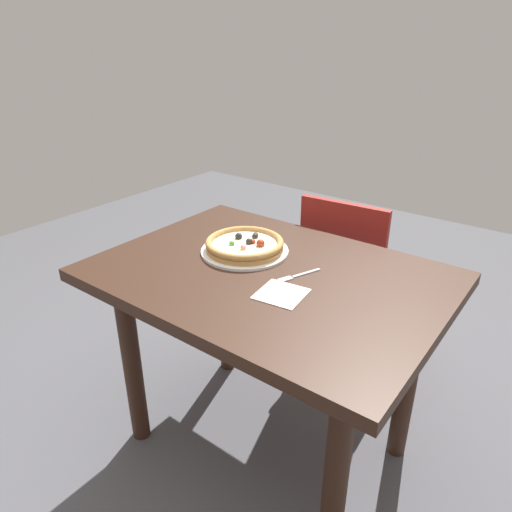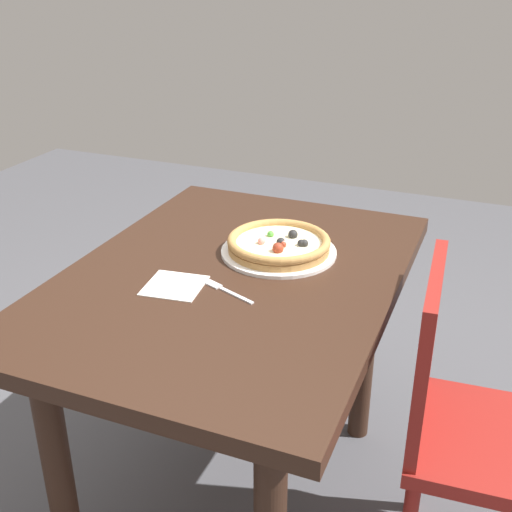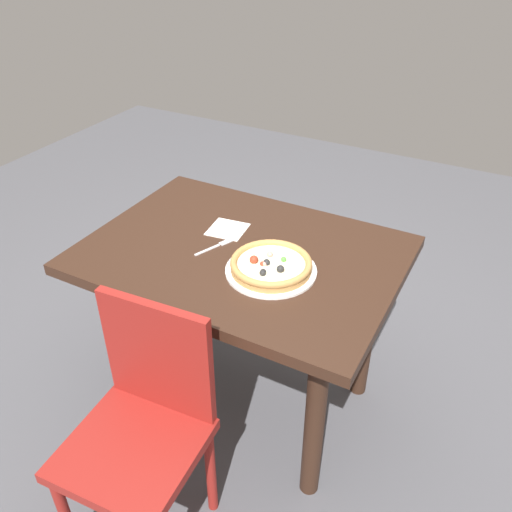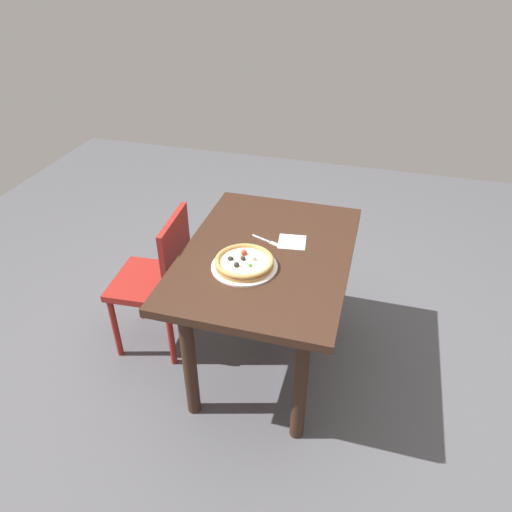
# 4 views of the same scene
# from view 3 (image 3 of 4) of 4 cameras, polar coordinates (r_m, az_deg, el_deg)

# --- Properties ---
(ground_plane) EXTENTS (6.00, 6.00, 0.00)m
(ground_plane) POSITION_cam_3_polar(r_m,az_deg,el_deg) (2.49, -1.24, -14.55)
(ground_plane) COLOR #4C4C51
(dining_table) EXTENTS (1.15, 0.83, 0.78)m
(dining_table) POSITION_cam_3_polar(r_m,az_deg,el_deg) (2.05, -1.46, -2.26)
(dining_table) COLOR #331E14
(dining_table) RESTS_ON ground
(chair_near) EXTENTS (0.43, 0.43, 0.88)m
(chair_near) POSITION_cam_3_polar(r_m,az_deg,el_deg) (1.80, -11.89, -17.06)
(chair_near) COLOR maroon
(chair_near) RESTS_ON ground
(plate) EXTENTS (0.32, 0.32, 0.01)m
(plate) POSITION_cam_3_polar(r_m,az_deg,el_deg) (1.87, 1.60, -1.55)
(plate) COLOR white
(plate) RESTS_ON dining_table
(pizza) EXTENTS (0.28, 0.28, 0.05)m
(pizza) POSITION_cam_3_polar(r_m,az_deg,el_deg) (1.85, 1.60, -0.91)
(pizza) COLOR #B78447
(pizza) RESTS_ON plate
(fork) EXTENTS (0.08, 0.16, 0.00)m
(fork) POSITION_cam_3_polar(r_m,az_deg,el_deg) (2.01, -4.20, 1.06)
(fork) COLOR silver
(fork) RESTS_ON dining_table
(napkin) EXTENTS (0.16, 0.16, 0.00)m
(napkin) POSITION_cam_3_polar(r_m,az_deg,el_deg) (2.11, -3.03, 2.84)
(napkin) COLOR white
(napkin) RESTS_ON dining_table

